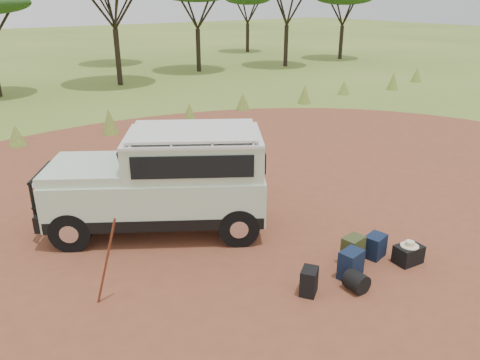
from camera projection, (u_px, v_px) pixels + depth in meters
ground at (263, 227)px, 9.94m from camera, size 140.00×140.00×0.00m
dirt_clearing at (263, 227)px, 9.94m from camera, size 23.00×23.00×0.01m
grass_fringe at (114, 123)px, 16.42m from camera, size 36.60×1.60×0.90m
safari_vehicle at (165, 183)px, 9.50m from camera, size 4.64×3.80×2.16m
walking_staff at (106, 262)px, 7.24m from camera, size 0.39×0.30×1.51m
backpack_black at (309, 282)px, 7.66m from camera, size 0.42×0.40×0.46m
backpack_navy at (351, 265)px, 8.08m from camera, size 0.45×0.35×0.53m
backpack_olive at (353, 250)px, 8.52m from camera, size 0.42×0.33×0.54m
duffel_navy at (375, 246)px, 8.76m from camera, size 0.45×0.38×0.45m
hard_case at (408, 254)px, 8.58m from camera, size 0.52×0.40×0.35m
stuff_sack at (356, 281)px, 7.77m from camera, size 0.35×0.35×0.34m
safari_hat at (410, 244)px, 8.50m from camera, size 0.33×0.33×0.10m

